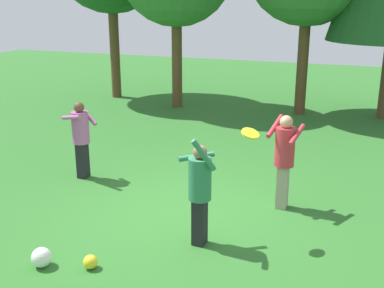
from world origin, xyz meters
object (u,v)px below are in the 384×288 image
person_thrower (200,187)px  ball_white (41,257)px  person_bystander (81,134)px  ball_yellow (90,262)px  frisbee (250,133)px  person_catcher (284,154)px

person_thrower → ball_white: 2.41m
person_bystander → ball_yellow: 3.65m
person_bystander → frisbee: bearing=0.0°
person_catcher → ball_yellow: 3.69m
person_thrower → person_catcher: 1.96m
person_catcher → frisbee: size_ratio=4.56×
ball_yellow → ball_white: (-0.66, -0.19, 0.04)m
frisbee → ball_white: size_ratio=1.31×
person_bystander → ball_white: size_ratio=5.65×
person_thrower → ball_yellow: (-1.16, -1.19, -0.82)m
person_catcher → person_bystander: size_ratio=1.06×
ball_white → person_bystander: bearing=113.5°
person_bystander → person_catcher: bearing=19.0°
person_bystander → ball_yellow: (2.01, -2.93, -0.83)m
person_thrower → ball_yellow: 1.85m
person_catcher → ball_yellow: (-2.07, -2.92, -0.89)m
person_catcher → person_bystander: 4.09m
frisbee → person_bystander: bearing=160.9°
person_thrower → person_bystander: 3.62m
frisbee → ball_white: 3.40m
person_catcher → frisbee: (-0.29, -1.31, 0.69)m
person_catcher → person_bystander: bearing=-77.4°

